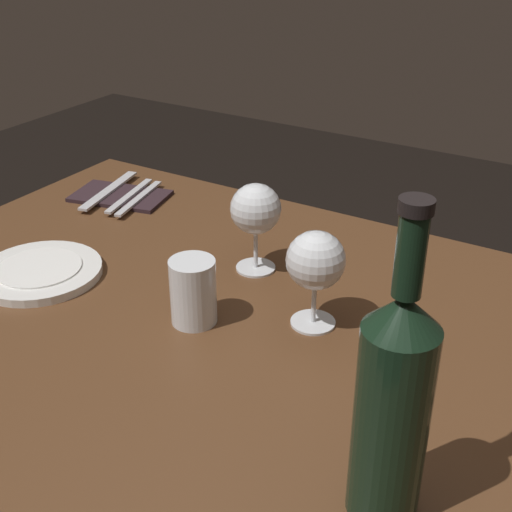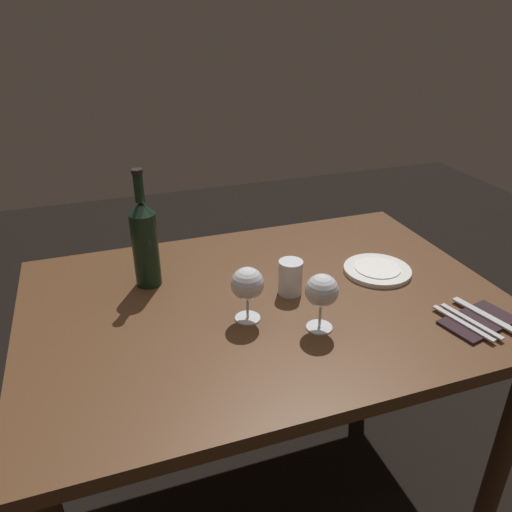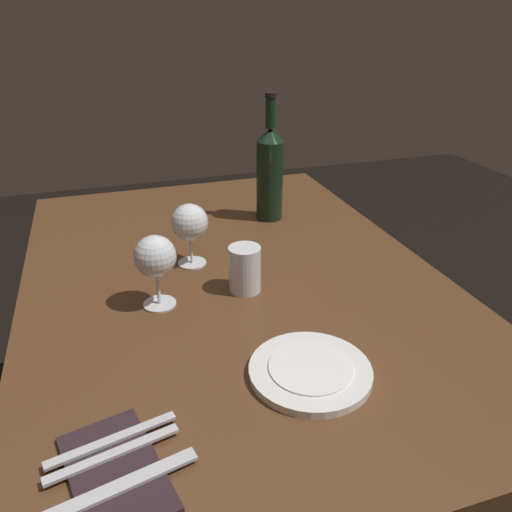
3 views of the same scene
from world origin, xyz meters
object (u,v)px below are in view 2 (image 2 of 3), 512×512
at_px(wine_bottle, 145,242).
at_px(water_tumbler, 290,279).
at_px(wine_glass_right, 247,285).
at_px(wine_glass_left, 322,292).
at_px(folded_napkin, 478,321).
at_px(fork_inner, 471,321).
at_px(table_knife, 488,317).
at_px(fork_outer, 463,323).
at_px(dinner_plate, 377,270).

height_order(wine_bottle, water_tumbler, wine_bottle).
bearing_deg(wine_glass_right, wine_bottle, 128.91).
xyz_separation_m(wine_glass_left, folded_napkin, (0.39, -0.11, -0.10)).
distance_m(wine_bottle, fork_inner, 0.89).
relative_size(water_tumbler, table_knife, 0.47).
bearing_deg(wine_glass_right, water_tumbler, 28.65).
xyz_separation_m(fork_inner, fork_outer, (-0.03, 0.00, 0.00)).
relative_size(wine_glass_left, wine_glass_right, 1.02).
xyz_separation_m(wine_glass_left, water_tumbler, (-0.00, 0.18, -0.06)).
bearing_deg(dinner_plate, wine_bottle, 166.52).
xyz_separation_m(fork_outer, table_knife, (0.08, 0.00, 0.00)).
bearing_deg(folded_napkin, wine_glass_left, 164.11).
height_order(wine_glass_right, fork_outer, wine_glass_right).
relative_size(folded_napkin, table_knife, 1.00).
xyz_separation_m(dinner_plate, folded_napkin, (0.10, -0.32, -0.00)).
distance_m(wine_glass_right, wine_bottle, 0.34).
bearing_deg(folded_napkin, fork_inner, 180.00).
distance_m(fork_inner, fork_outer, 0.03).
bearing_deg(fork_inner, wine_glass_right, 158.26).
xyz_separation_m(wine_glass_right, wine_bottle, (-0.21, 0.26, 0.03)).
bearing_deg(water_tumbler, wine_bottle, 153.66).
distance_m(wine_glass_left, folded_napkin, 0.42).
bearing_deg(wine_glass_left, dinner_plate, 35.06).
distance_m(wine_glass_left, wine_bottle, 0.52).
bearing_deg(folded_napkin, table_knife, 0.00).
bearing_deg(fork_outer, folded_napkin, 0.00).
bearing_deg(fork_inner, water_tumbler, 141.87).
bearing_deg(table_knife, fork_inner, 180.00).
bearing_deg(wine_glass_left, table_knife, -14.82).
relative_size(wine_bottle, fork_outer, 1.92).
xyz_separation_m(wine_glass_left, fork_outer, (0.34, -0.11, -0.10)).
xyz_separation_m(water_tumbler, folded_napkin, (0.40, -0.29, -0.04)).
distance_m(folded_napkin, fork_inner, 0.03).
bearing_deg(table_knife, wine_bottle, 149.17).
bearing_deg(fork_inner, wine_glass_left, 163.09).
bearing_deg(water_tumbler, wine_glass_left, -88.57).
distance_m(dinner_plate, fork_inner, 0.32).
bearing_deg(fork_outer, dinner_plate, 99.60).
height_order(fork_inner, table_knife, same).
bearing_deg(dinner_plate, water_tumbler, -175.57).
bearing_deg(water_tumbler, folded_napkin, -36.34).
distance_m(wine_glass_right, dinner_plate, 0.47).
height_order(wine_glass_left, wine_glass_right, wine_glass_left).
distance_m(wine_bottle, table_knife, 0.93).
bearing_deg(wine_glass_right, table_knife, -19.84).
bearing_deg(wine_bottle, table_knife, -30.83).
bearing_deg(folded_napkin, fork_outer, 180.00).
relative_size(fork_outer, table_knife, 0.85).
relative_size(wine_glass_left, wine_bottle, 0.44).
xyz_separation_m(folded_napkin, fork_outer, (-0.05, 0.00, 0.01)).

